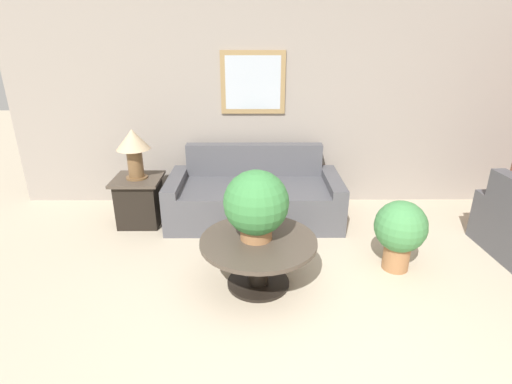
% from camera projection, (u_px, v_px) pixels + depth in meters
% --- Properties ---
extents(ground_plane, '(20.00, 20.00, 0.00)m').
position_uv_depth(ground_plane, '(353.00, 374.00, 2.78)').
color(ground_plane, '#BCAD93').
extents(wall_back, '(7.69, 0.09, 2.60)m').
position_uv_depth(wall_back, '(306.00, 106.00, 5.18)').
color(wall_back, gray).
rests_on(wall_back, ground_plane).
extents(couch_main, '(2.10, 0.97, 0.88)m').
position_uv_depth(couch_main, '(254.00, 197.00, 4.98)').
color(couch_main, '#4C4C51').
rests_on(couch_main, ground_plane).
extents(coffee_table, '(1.06, 1.06, 0.48)m').
position_uv_depth(coffee_table, '(258.00, 252.00, 3.63)').
color(coffee_table, black).
rests_on(coffee_table, ground_plane).
extents(side_table, '(0.56, 0.56, 0.59)m').
position_uv_depth(side_table, '(140.00, 200.00, 4.86)').
color(side_table, black).
rests_on(side_table, ground_plane).
extents(table_lamp, '(0.39, 0.39, 0.59)m').
position_uv_depth(table_lamp, '(133.00, 146.00, 4.61)').
color(table_lamp, brown).
rests_on(table_lamp, side_table).
extents(potted_plant_on_table, '(0.58, 0.58, 0.64)m').
position_uv_depth(potted_plant_on_table, '(256.00, 204.00, 3.48)').
color(potted_plant_on_table, '#9E6B42').
rests_on(potted_plant_on_table, coffee_table).
extents(potted_plant_floor, '(0.50, 0.50, 0.72)m').
position_uv_depth(potted_plant_floor, '(400.00, 230.00, 3.86)').
color(potted_plant_floor, '#9E6B42').
rests_on(potted_plant_floor, ground_plane).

